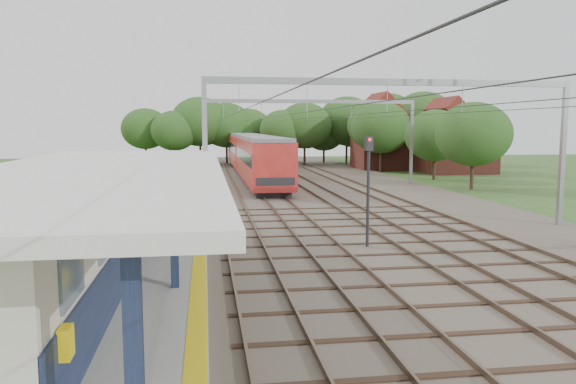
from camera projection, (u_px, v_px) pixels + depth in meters
ground at (470, 379)px, 10.85m from camera, size 160.00×160.00×0.00m
ballast_bed at (330, 193)px, 40.90m from camera, size 18.00×90.00×0.10m
platform at (146, 239)px, 23.50m from camera, size 5.00×52.00×0.35m
yellow_stripe at (201, 233)px, 23.80m from camera, size 0.45×52.00×0.01m
station_building at (71, 225)px, 16.20m from camera, size 3.41×18.00×3.40m
canopy at (102, 172)px, 15.19m from camera, size 6.40×20.00×3.44m
rail_tracks at (297, 192)px, 40.52m from camera, size 11.80×88.00×0.15m
catenary_system at (338, 116)px, 35.54m from camera, size 17.22×88.00×7.00m
tree_band at (279, 126)px, 66.96m from camera, size 31.72×30.88×8.82m
house_near at (455, 144)px, 58.75m from camera, size 7.00×6.12×7.89m
house_far at (391, 141)px, 63.89m from camera, size 8.00×6.12×8.66m
person at (164, 210)px, 23.46m from camera, size 0.75×0.50×2.03m
bicycle at (161, 237)px, 20.23m from camera, size 1.80×1.18×1.05m
train at (252, 154)px, 54.79m from camera, size 3.02×37.62×3.96m
signal_post at (368, 178)px, 22.08m from camera, size 0.35×0.31×4.48m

